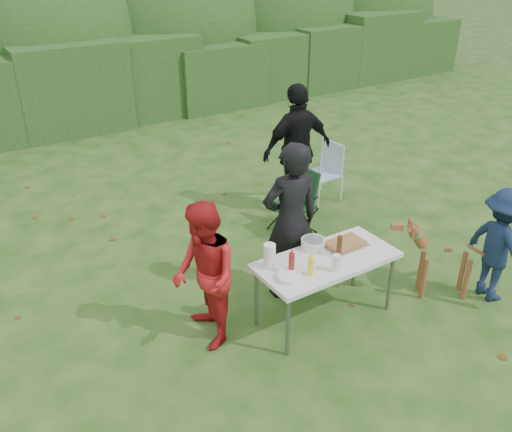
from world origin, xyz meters
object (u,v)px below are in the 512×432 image
lawn_chair (321,172)px  camping_chair (293,202)px  folding_table (327,263)px  child (500,245)px  dog (446,261)px  person_black_puffy (297,150)px  ketchup_bottle (292,263)px  person_cook (290,222)px  mustard_bottle (311,266)px  beer_bottle (339,246)px  paper_towel_roll (270,256)px  person_red_jacket (205,277)px

lawn_chair → camping_chair: bearing=28.2°
folding_table → child: (1.85, -0.73, -0.02)m
child → dog: child is taller
dog → person_black_puffy: bearing=-53.0°
dog → ketchup_bottle: ketchup_bottle is taller
person_cook → child: bearing=153.9°
mustard_bottle → ketchup_bottle: 0.19m
beer_bottle → dog: bearing=-16.3°
person_cook → lawn_chair: person_cook is taller
paper_towel_roll → child: bearing=-20.6°
dog → person_red_jacket: bearing=18.3°
person_black_puffy → mustard_bottle: person_black_puffy is taller
person_black_puffy → ketchup_bottle: person_black_puffy is taller
ketchup_bottle → beer_bottle: (0.59, -0.02, 0.01)m
folding_table → ketchup_bottle: size_ratio=6.82×
person_black_puffy → dog: size_ratio=2.01×
person_red_jacket → dog: (2.63, -0.76, -0.31)m
person_red_jacket → ketchup_bottle: 0.85m
person_red_jacket → lawn_chair: (3.05, 1.99, -0.31)m
person_red_jacket → dog: bearing=84.5°
dog → lawn_chair: size_ratio=1.05×
folding_table → ketchup_bottle: bearing=-177.8°
folding_table → camping_chair: camping_chair is taller
person_black_puffy → beer_bottle: bearing=65.5°
child → lawn_chair: size_ratio=1.49×
folding_table → paper_towel_roll: bearing=162.4°
person_black_puffy → lawn_chair: bearing=-168.1°
person_black_puffy → ketchup_bottle: bearing=54.7°
person_cook → person_black_puffy: size_ratio=0.96×
person_cook → lawn_chair: size_ratio=2.04×
child → paper_towel_roll: bearing=78.4°
mustard_bottle → beer_bottle: 0.47m
folding_table → dog: (1.40, -0.41, -0.24)m
mustard_bottle → beer_bottle: size_ratio=0.83×
ketchup_bottle → person_cook: bearing=55.0°
person_red_jacket → child: (3.08, -1.08, -0.09)m
lawn_chair → mustard_bottle: bearing=45.2°
folding_table → person_red_jacket: size_ratio=0.98×
camping_chair → paper_towel_roll: bearing=43.5°
folding_table → beer_bottle: size_ratio=6.25×
dog → camping_chair: bearing=-40.6°
child → mustard_bottle: 2.26m
folding_table → mustard_bottle: 0.39m
person_black_puffy → beer_bottle: size_ratio=7.93×
person_cook → child: size_ratio=1.37×
folding_table → person_black_puffy: bearing=60.3°
person_black_puffy → lawn_chair: 0.75m
person_red_jacket → mustard_bottle: size_ratio=7.62×
ketchup_bottle → camping_chair: bearing=53.2°
person_black_puffy → paper_towel_roll: bearing=50.2°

